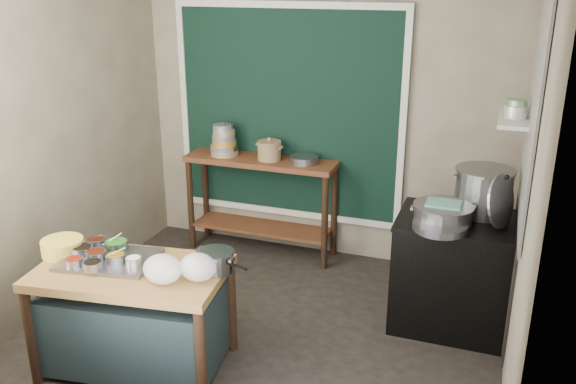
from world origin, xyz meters
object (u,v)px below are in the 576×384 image
(back_counter, at_px, (261,206))
(steamer, at_px, (443,214))
(saucepan, at_px, (216,261))
(ceramic_crock, at_px, (269,152))
(condiment_tray, at_px, (109,260))
(prep_table, at_px, (135,318))
(stove_block, at_px, (456,274))
(stock_pot, at_px, (483,191))
(utensil_cup, at_px, (229,150))
(yellow_basin, at_px, (63,247))

(back_counter, height_order, steamer, steamer)
(saucepan, bearing_deg, ceramic_crock, 115.73)
(condiment_tray, distance_m, steamer, 2.36)
(condiment_tray, bearing_deg, ceramic_crock, 78.97)
(steamer, bearing_deg, prep_table, -147.92)
(stove_block, distance_m, stock_pot, 0.67)
(condiment_tray, height_order, steamer, steamer)
(stove_block, height_order, steamer, steamer)
(utensil_cup, relative_size, ceramic_crock, 0.71)
(yellow_basin, bearing_deg, saucepan, 6.96)
(saucepan, bearing_deg, steamer, 52.15)
(condiment_tray, distance_m, utensil_cup, 2.01)
(utensil_cup, xyz_separation_m, steamer, (2.10, -0.86, -0.05))
(stove_block, bearing_deg, steamer, -135.28)
(saucepan, relative_size, utensil_cup, 1.52)
(stock_pot, bearing_deg, condiment_tray, -148.22)
(prep_table, height_order, utensil_cup, utensil_cup)
(stock_pot, xyz_separation_m, steamer, (-0.25, -0.31, -0.10))
(stove_block, xyz_separation_m, stock_pot, (0.13, 0.18, 0.63))
(steamer, bearing_deg, stock_pot, 50.37)
(condiment_tray, bearing_deg, steamer, 28.70)
(yellow_basin, relative_size, ceramic_crock, 1.22)
(back_counter, height_order, stock_pot, stock_pot)
(prep_table, relative_size, stock_pot, 2.80)
(stove_block, distance_m, saucepan, 1.89)
(stove_block, relative_size, yellow_basin, 3.14)
(back_counter, xyz_separation_m, utensil_cup, (-0.33, 0.01, 0.53))
(back_counter, relative_size, utensil_cup, 8.67)
(steamer, bearing_deg, condiment_tray, -151.30)
(prep_table, bearing_deg, utensil_cup, 88.43)
(stove_block, relative_size, saucepan, 3.55)
(stove_block, xyz_separation_m, condiment_tray, (-2.19, -1.26, 0.34))
(stove_block, xyz_separation_m, utensil_cup, (-2.23, 0.74, 0.58))
(ceramic_crock, height_order, steamer, ceramic_crock)
(ceramic_crock, bearing_deg, condiment_tray, -101.03)
(prep_table, xyz_separation_m, condiment_tray, (-0.19, 0.04, 0.39))
(ceramic_crock, bearing_deg, stock_pot, -15.66)
(back_counter, relative_size, yellow_basin, 5.06)
(utensil_cup, distance_m, stock_pot, 2.42)
(stock_pot, bearing_deg, ceramic_crock, 164.34)
(utensil_cup, bearing_deg, stock_pot, -13.30)
(saucepan, xyz_separation_m, utensil_cup, (-0.77, 1.87, 0.18))
(utensil_cup, distance_m, steamer, 2.27)
(back_counter, relative_size, stove_block, 1.61)
(stove_block, relative_size, ceramic_crock, 3.82)
(yellow_basin, bearing_deg, stock_pot, 28.35)
(stove_block, distance_m, condiment_tray, 2.55)
(ceramic_crock, bearing_deg, prep_table, -95.40)
(back_counter, xyz_separation_m, saucepan, (0.45, -1.87, 0.34))
(back_counter, height_order, condiment_tray, back_counter)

